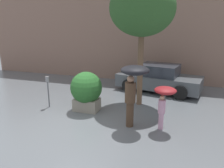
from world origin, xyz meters
TOP-DOWN VIEW (x-y plane):
  - ground_plane at (0.00, 0.00)m, footprint 40.00×40.00m
  - building_facade at (0.00, 6.50)m, footprint 18.00×0.30m
  - planter_box at (-0.15, 1.38)m, footprint 1.17×1.17m
  - person_adult at (1.79, 0.54)m, footprint 0.86×0.86m
  - person_child at (2.72, 0.64)m, footprint 0.65×0.65m
  - parked_car_near at (2.12, 4.79)m, footprint 4.15×2.41m
  - street_tree at (1.59, 2.66)m, footprint 2.42×2.42m
  - parking_meter at (-1.69, 1.22)m, footprint 0.14×0.14m

SIDE VIEW (x-z plane):
  - ground_plane at x=0.00m, z-range 0.00..0.00m
  - parked_car_near at x=2.12m, z-range -0.05..1.24m
  - planter_box at x=-0.15m, z-range 0.06..1.54m
  - parking_meter at x=-1.69m, z-range 0.27..1.50m
  - person_child at x=2.72m, z-range 0.39..1.77m
  - person_adult at x=1.79m, z-range 0.49..2.47m
  - building_facade at x=0.00m, z-range 0.00..6.00m
  - street_tree at x=1.59m, z-range 1.32..6.06m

